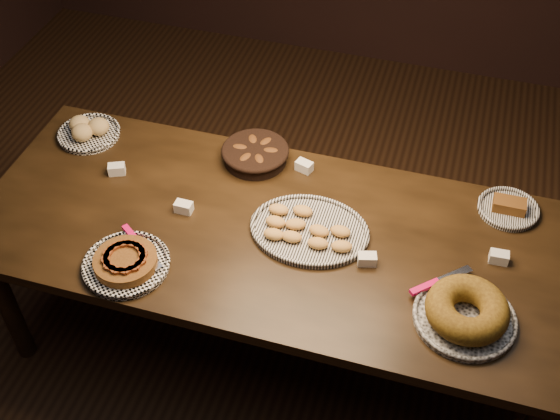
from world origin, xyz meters
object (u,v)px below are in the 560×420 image
(buffet_table, at_px, (274,243))
(apple_tart_plate, at_px, (126,262))
(bundt_cake_plate, at_px, (466,312))
(madeleine_platter, at_px, (308,230))

(buffet_table, height_order, apple_tart_plate, apple_tart_plate)
(apple_tart_plate, xyz_separation_m, bundt_cake_plate, (1.23, 0.11, 0.02))
(apple_tart_plate, bearing_deg, buffet_table, 36.44)
(apple_tart_plate, distance_m, bundt_cake_plate, 1.24)
(madeleine_platter, relative_size, bundt_cake_plate, 1.12)
(apple_tart_plate, height_order, madeleine_platter, apple_tart_plate)
(madeleine_platter, bearing_deg, apple_tart_plate, -167.82)
(buffet_table, bearing_deg, madeleine_platter, 11.45)
(apple_tart_plate, relative_size, bundt_cake_plate, 0.81)
(buffet_table, distance_m, apple_tart_plate, 0.59)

